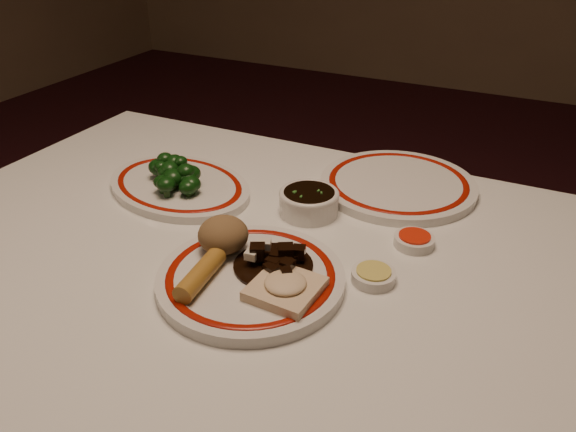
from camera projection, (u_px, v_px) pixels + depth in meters
The scene contains 12 objects.
dining_table at pixel (244, 305), 0.90m from camera, with size 1.20×0.90×0.75m.
main_plate at pixel (251, 278), 0.79m from camera, with size 0.29×0.29×0.02m.
rice_mound at pixel (223, 235), 0.83m from camera, with size 0.08×0.08×0.05m, color brown.
spring_roll at pixel (201, 274), 0.77m from camera, with size 0.03×0.03×0.10m, color #B27D2B.
fried_wonton at pixel (285, 287), 0.75m from camera, with size 0.09×0.09×0.02m.
stirfry_heap at pixel (276, 261), 0.80m from camera, with size 0.12×0.12×0.03m.
broccoli_plate at pixel (179, 186), 1.05m from camera, with size 0.35×0.32×0.02m.
broccoli_pile at pixel (175, 174), 1.02m from camera, with size 0.13×0.10×0.05m.
soy_bowl at pixel (309, 203), 0.97m from camera, with size 0.10×0.10×0.04m.
sweet_sour_dish at pixel (414, 240), 0.88m from camera, with size 0.06×0.06×0.02m.
mustard_dish at pixel (373, 276), 0.80m from camera, with size 0.06×0.06×0.02m.
far_plate at pixel (398, 184), 1.05m from camera, with size 0.37×0.37×0.02m.
Camera 1 is at (0.37, -0.61, 1.23)m, focal length 35.00 mm.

